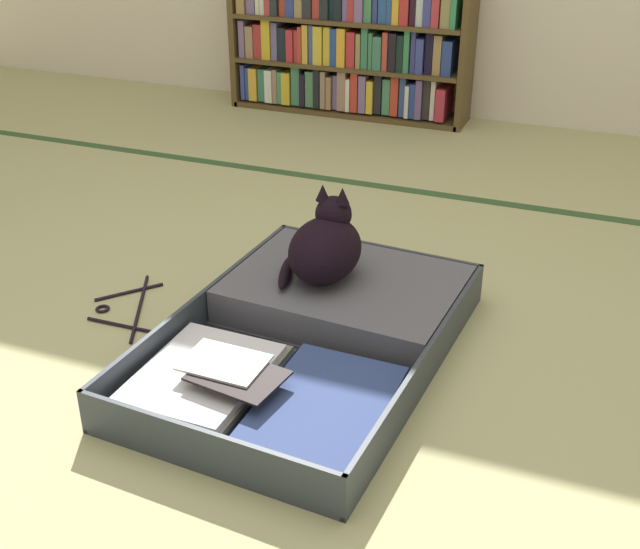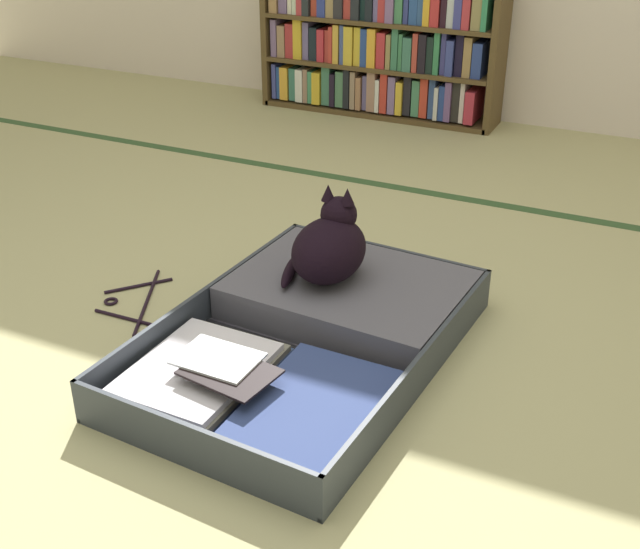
# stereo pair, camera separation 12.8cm
# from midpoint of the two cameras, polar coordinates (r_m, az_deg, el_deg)

# --- Properties ---
(ground_plane) EXTENTS (10.00, 10.00, 0.00)m
(ground_plane) POSITION_cam_midpoint_polar(r_m,az_deg,el_deg) (2.03, -6.20, -7.91)
(ground_plane) COLOR tan
(tatami_border) EXTENTS (4.80, 0.05, 0.00)m
(tatami_border) POSITION_cam_midpoint_polar(r_m,az_deg,el_deg) (3.16, 5.22, 5.88)
(tatami_border) COLOR #33532C
(tatami_border) RESTS_ON ground_plane
(bookshelf) EXTENTS (1.17, 0.23, 0.68)m
(bookshelf) POSITION_cam_midpoint_polar(r_m,az_deg,el_deg) (4.04, 1.00, 15.83)
(bookshelf) COLOR brown
(bookshelf) RESTS_ON ground_plane
(open_suitcase) EXTENTS (0.72, 1.02, 0.12)m
(open_suitcase) POSITION_cam_midpoint_polar(r_m,az_deg,el_deg) (2.15, -1.73, -3.80)
(open_suitcase) COLOR #323841
(open_suitcase) RESTS_ON ground_plane
(black_cat) EXTENTS (0.24, 0.26, 0.26)m
(black_cat) POSITION_cam_midpoint_polar(r_m,az_deg,el_deg) (2.22, -1.20, 1.94)
(black_cat) COLOR black
(black_cat) RESTS_ON open_suitcase
(clothes_hanger) EXTENTS (0.25, 0.34, 0.01)m
(clothes_hanger) POSITION_cam_midpoint_polar(r_m,az_deg,el_deg) (2.41, -14.84, -2.30)
(clothes_hanger) COLOR black
(clothes_hanger) RESTS_ON ground_plane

